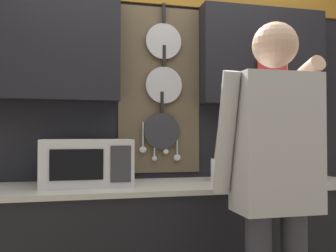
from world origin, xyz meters
The scene contains 5 objects.
back_wall_unit centered at (0.01, 0.27, 1.44)m, with size 2.92×0.23×2.34m.
microwave centered at (-0.55, 0.03, 1.04)m, with size 0.52×0.36×0.27m.
knife_block centered at (0.62, 0.03, 0.99)m, with size 0.11×0.15×0.25m.
utensil_crock centered at (0.29, 0.03, 0.99)m, with size 0.13×0.13×0.35m.
person centered at (0.29, -0.67, 1.03)m, with size 0.54×0.66×1.73m.
Camera 1 is at (-0.60, -2.25, 1.20)m, focal length 40.00 mm.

